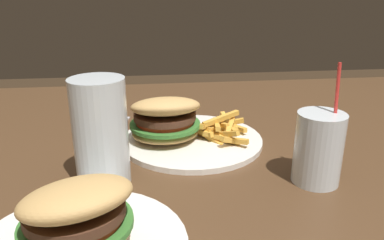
# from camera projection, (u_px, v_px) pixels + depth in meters

# --- Properties ---
(dining_table) EXTENTS (1.64, 1.02, 0.78)m
(dining_table) POSITION_uv_depth(u_px,v_px,m) (232.00, 212.00, 0.74)
(dining_table) COLOR #4C331E
(dining_table) RESTS_ON ground_plane
(meal_plate_near) EXTENTS (0.27, 0.27, 0.11)m
(meal_plate_near) POSITION_uv_depth(u_px,v_px,m) (178.00, 127.00, 0.71)
(meal_plate_near) COLOR white
(meal_plate_near) RESTS_ON dining_table
(beer_glass) EXTENTS (0.08, 0.08, 0.16)m
(beer_glass) POSITION_uv_depth(u_px,v_px,m) (101.00, 135.00, 0.55)
(beer_glass) COLOR silver
(beer_glass) RESTS_ON dining_table
(juice_glass) EXTENTS (0.07, 0.07, 0.18)m
(juice_glass) POSITION_uv_depth(u_px,v_px,m) (318.00, 151.00, 0.56)
(juice_glass) COLOR silver
(juice_glass) RESTS_ON dining_table
(spoon) EXTENTS (0.08, 0.16, 0.01)m
(spoon) POSITION_uv_depth(u_px,v_px,m) (103.00, 136.00, 0.74)
(spoon) COLOR silver
(spoon) RESTS_ON dining_table
(meal_plate_far) EXTENTS (0.25, 0.25, 0.11)m
(meal_plate_far) POSITION_uv_depth(u_px,v_px,m) (78.00, 229.00, 0.41)
(meal_plate_far) COLOR white
(meal_plate_far) RESTS_ON dining_table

